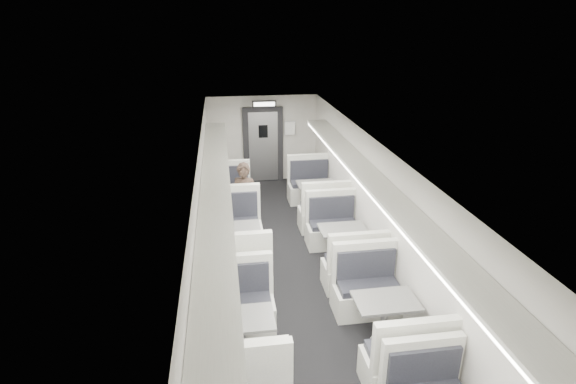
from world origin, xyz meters
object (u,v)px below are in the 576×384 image
object	(u,v)px
booth_left_a	(231,204)
booth_left_c	(242,340)
booth_right_b	(342,246)
vestibule_door	(263,145)
booth_right_a	(316,198)
booth_left_b	(235,248)
exit_sign	(264,104)
booth_right_c	(384,321)
passenger	(245,201)

from	to	relation	value
booth_left_a	booth_left_c	xyz separation A→B (m)	(0.00, -4.71, 0.00)
booth_right_b	vestibule_door	distance (m)	4.98
booth_left_a	booth_right_b	distance (m)	3.09
booth_left_c	booth_right_a	xyz separation A→B (m)	(2.00, 4.70, 0.01)
booth_left_b	vestibule_door	xyz separation A→B (m)	(1.00, 4.69, 0.62)
vestibule_door	booth_left_c	bearing A→B (deg)	-97.92
booth_right_b	vestibule_door	world-z (taller)	vestibule_door
booth_left_c	booth_right_b	world-z (taller)	booth_right_b
booth_right_b	exit_sign	xyz separation A→B (m)	(-1.00, 4.34, 1.90)
booth_left_b	booth_left_c	size ratio (longest dim) A/B	1.11
booth_left_a	booth_right_c	size ratio (longest dim) A/B	0.98
booth_left_a	booth_left_c	world-z (taller)	booth_left_c
booth_left_a	booth_left_b	bearing A→B (deg)	-90.00
booth_left_b	exit_sign	world-z (taller)	exit_sign
booth_left_a	booth_right_a	distance (m)	2.00
booth_left_b	booth_right_b	world-z (taller)	booth_left_b
booth_left_a	exit_sign	xyz separation A→B (m)	(1.00, 1.99, 1.91)
booth_right_a	passenger	distance (m)	2.01
booth_right_a	booth_right_c	distance (m)	4.61
booth_left_a	booth_right_a	bearing A→B (deg)	-0.27
booth_left_c	passenger	xyz separation A→B (m)	(0.27, 3.76, 0.44)
vestibule_door	booth_left_b	bearing A→B (deg)	-102.03
booth_left_a	booth_right_c	distance (m)	5.03
booth_left_b	booth_right_a	bearing A→B (deg)	47.73
booth_left_a	vestibule_door	size ratio (longest dim) A/B	1.00
exit_sign	booth_right_b	bearing A→B (deg)	-77.04
booth_left_b	booth_right_c	size ratio (longest dim) A/B	1.10
exit_sign	booth_right_a	bearing A→B (deg)	-63.47
booth_left_b	exit_sign	xyz separation A→B (m)	(1.00, 4.20, 1.86)
booth_left_a	booth_right_b	world-z (taller)	booth_right_b
booth_right_c	exit_sign	world-z (taller)	exit_sign
booth_left_a	booth_left_c	size ratio (longest dim) A/B	0.99
booth_left_b	booth_right_a	distance (m)	2.97
booth_left_a	booth_left_b	distance (m)	2.21
booth_left_a	booth_right_b	xyz separation A→B (m)	(2.00, -2.35, 0.01)
booth_right_b	booth_right_c	size ratio (longest dim) A/B	0.99
booth_left_b	passenger	xyz separation A→B (m)	(0.27, 1.26, 0.40)
booth_left_b	booth_right_b	distance (m)	2.01
booth_right_b	passenger	xyz separation A→B (m)	(-1.73, 1.40, 0.44)
booth_right_a	booth_right_b	bearing A→B (deg)	-90.00
booth_left_c	exit_sign	world-z (taller)	exit_sign
booth_left_b	exit_sign	bearing A→B (deg)	76.62
booth_right_b	vestibule_door	size ratio (longest dim) A/B	1.01
booth_right_a	vestibule_door	xyz separation A→B (m)	(-1.00, 2.49, 0.65)
booth_left_b	exit_sign	distance (m)	4.70
booth_right_a	passenger	bearing A→B (deg)	-151.48
booth_right_a	exit_sign	bearing A→B (deg)	116.53
booth_right_c	booth_left_a	bearing A→B (deg)	113.42
booth_left_a	booth_right_c	world-z (taller)	booth_right_c
passenger	exit_sign	world-z (taller)	exit_sign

